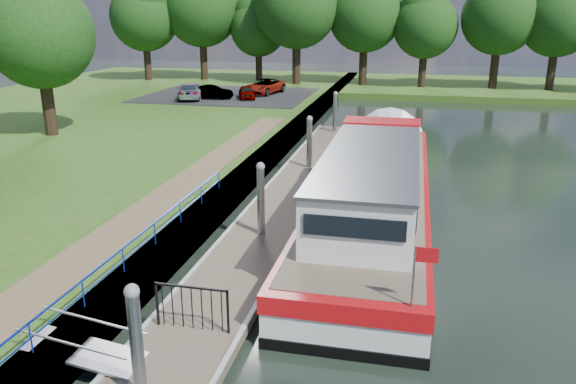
% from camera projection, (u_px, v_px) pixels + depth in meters
% --- Properties ---
extents(bank_edge, '(1.10, 90.00, 0.78)m').
position_uv_depth(bank_edge, '(245.00, 178.00, 26.01)').
color(bank_edge, '#473D2D').
rests_on(bank_edge, ground).
extents(far_bank, '(60.00, 18.00, 0.60)m').
position_uv_depth(far_bank, '(486.00, 88.00, 57.39)').
color(far_bank, '#294C15').
rests_on(far_bank, ground).
extents(footpath, '(1.60, 40.00, 0.05)m').
position_uv_depth(footpath, '(137.00, 218.00, 19.76)').
color(footpath, brown).
rests_on(footpath, riverbank).
extents(carpark, '(14.00, 12.00, 0.06)m').
position_uv_depth(carpark, '(228.00, 95.00, 49.01)').
color(carpark, black).
rests_on(carpark, riverbank).
extents(blue_fence, '(0.04, 18.04, 0.72)m').
position_uv_depth(blue_fence, '(104.00, 270.00, 14.62)').
color(blue_fence, '#0C2DBF').
rests_on(blue_fence, riverbank).
extents(pontoon, '(2.50, 30.00, 0.56)m').
position_uv_depth(pontoon, '(289.00, 199.00, 23.68)').
color(pontoon, brown).
rests_on(pontoon, ground).
extents(mooring_piles, '(0.30, 27.30, 3.55)m').
position_uv_depth(mooring_piles, '(289.00, 174.00, 23.35)').
color(mooring_piles, gray).
rests_on(mooring_piles, ground).
extents(gangway, '(2.58, 1.00, 0.92)m').
position_uv_depth(gangway, '(85.00, 351.00, 12.32)').
color(gangway, '#A5A8AD').
rests_on(gangway, ground).
extents(gate_panel, '(1.85, 0.05, 1.15)m').
position_uv_depth(gate_panel, '(192.00, 301.00, 13.35)').
color(gate_panel, black).
rests_on(gate_panel, ground).
extents(barge, '(4.36, 21.15, 4.78)m').
position_uv_depth(barge, '(376.00, 186.00, 22.39)').
color(barge, black).
rests_on(barge, ground).
extents(horizon_trees, '(54.38, 10.03, 12.87)m').
position_uv_depth(horizon_trees, '(352.00, 10.00, 54.79)').
color(horizon_trees, '#332316').
rests_on(horizon_trees, ground).
extents(bank_tree_a, '(6.12, 6.12, 9.72)m').
position_uv_depth(bank_tree_a, '(39.00, 25.00, 31.50)').
color(bank_tree_a, '#332316').
rests_on(bank_tree_a, riverbank).
extents(car_a, '(2.25, 3.35, 1.06)m').
position_uv_depth(car_a, '(247.00, 92.00, 46.64)').
color(car_a, '#999999').
rests_on(car_a, carpark).
extents(car_b, '(3.53, 1.64, 1.12)m').
position_uv_depth(car_b, '(212.00, 92.00, 46.45)').
color(car_b, '#999999').
rests_on(car_b, carpark).
extents(car_c, '(3.04, 4.91, 1.33)m').
position_uv_depth(car_c, '(191.00, 91.00, 46.34)').
color(car_c, '#999999').
rests_on(car_c, carpark).
extents(car_d, '(3.21, 5.03, 1.29)m').
position_uv_depth(car_d, '(264.00, 86.00, 49.26)').
color(car_d, '#999999').
rests_on(car_d, carpark).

